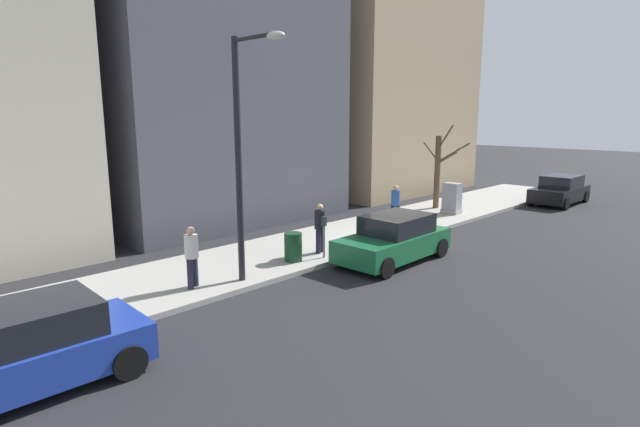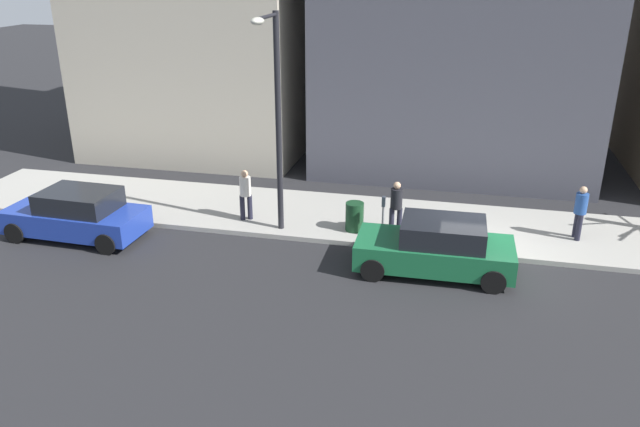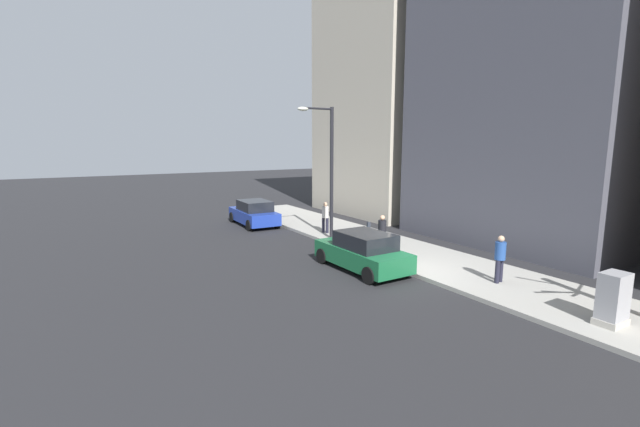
{
  "view_description": "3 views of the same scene",
  "coord_description": "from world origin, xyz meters",
  "px_view_note": "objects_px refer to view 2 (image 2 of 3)",
  "views": [
    {
      "loc": [
        -10.33,
        14.14,
        4.69
      ],
      "look_at": [
        1.27,
        2.29,
        1.4
      ],
      "focal_mm": 28.0,
      "sensor_mm": 36.0,
      "label": 1
    },
    {
      "loc": [
        -16.64,
        0.92,
        7.9
      ],
      "look_at": [
        0.09,
        4.79,
        0.94
      ],
      "focal_mm": 35.0,
      "sensor_mm": 36.0,
      "label": 2
    },
    {
      "loc": [
        -10.92,
        -11.75,
        4.95
      ],
      "look_at": [
        -0.43,
        5.63,
        1.58
      ],
      "focal_mm": 24.0,
      "sensor_mm": 36.0,
      "label": 3
    }
  ],
  "objects_px": {
    "parked_car_blue": "(77,215)",
    "parking_meter": "(383,213)",
    "trash_bin": "(355,217)",
    "pedestrian_near_meter": "(580,210)",
    "pedestrian_midblock": "(396,205)",
    "pedestrian_far_corner": "(245,192)",
    "parked_car_green": "(436,248)",
    "streetlamp": "(275,108)"
  },
  "relations": [
    {
      "from": "parking_meter",
      "to": "pedestrian_midblock",
      "type": "xyz_separation_m",
      "value": [
        0.5,
        -0.32,
        0.11
      ]
    },
    {
      "from": "pedestrian_midblock",
      "to": "pedestrian_far_corner",
      "type": "distance_m",
      "value": 4.81
    },
    {
      "from": "parked_car_blue",
      "to": "pedestrian_midblock",
      "type": "bearing_deg",
      "value": -75.38
    },
    {
      "from": "parked_car_green",
      "to": "pedestrian_far_corner",
      "type": "relative_size",
      "value": 2.55
    },
    {
      "from": "pedestrian_near_meter",
      "to": "pedestrian_far_corner",
      "type": "bearing_deg",
      "value": 84.3
    },
    {
      "from": "pedestrian_near_meter",
      "to": "pedestrian_midblock",
      "type": "distance_m",
      "value": 5.42
    },
    {
      "from": "parked_car_blue",
      "to": "pedestrian_near_meter",
      "type": "relative_size",
      "value": 2.57
    },
    {
      "from": "parked_car_blue",
      "to": "pedestrian_far_corner",
      "type": "relative_size",
      "value": 2.57
    },
    {
      "from": "parked_car_green",
      "to": "pedestrian_midblock",
      "type": "bearing_deg",
      "value": 32.21
    },
    {
      "from": "parking_meter",
      "to": "parked_car_blue",
      "type": "bearing_deg",
      "value": 100.11
    },
    {
      "from": "parking_meter",
      "to": "pedestrian_far_corner",
      "type": "bearing_deg",
      "value": 83.14
    },
    {
      "from": "parked_car_green",
      "to": "pedestrian_far_corner",
      "type": "height_order",
      "value": "pedestrian_far_corner"
    },
    {
      "from": "parked_car_green",
      "to": "parking_meter",
      "type": "bearing_deg",
      "value": 46.14
    },
    {
      "from": "trash_bin",
      "to": "parking_meter",
      "type": "bearing_deg",
      "value": -115.74
    },
    {
      "from": "parking_meter",
      "to": "streetlamp",
      "type": "bearing_deg",
      "value": 93.0
    },
    {
      "from": "parked_car_blue",
      "to": "pedestrian_near_meter",
      "type": "distance_m",
      "value": 15.13
    },
    {
      "from": "streetlamp",
      "to": "trash_bin",
      "type": "distance_m",
      "value": 4.14
    },
    {
      "from": "parked_car_green",
      "to": "streetlamp",
      "type": "xyz_separation_m",
      "value": [
        1.38,
        4.86,
        3.28
      ]
    },
    {
      "from": "parked_car_green",
      "to": "parking_meter",
      "type": "height_order",
      "value": "parked_car_green"
    },
    {
      "from": "pedestrian_near_meter",
      "to": "streetlamp",
      "type": "bearing_deg",
      "value": 89.42
    },
    {
      "from": "trash_bin",
      "to": "pedestrian_near_meter",
      "type": "distance_m",
      "value": 6.69
    },
    {
      "from": "parked_car_blue",
      "to": "parking_meter",
      "type": "xyz_separation_m",
      "value": [
        1.63,
        -9.15,
        0.24
      ]
    },
    {
      "from": "trash_bin",
      "to": "pedestrian_midblock",
      "type": "relative_size",
      "value": 0.54
    },
    {
      "from": "parking_meter",
      "to": "pedestrian_near_meter",
      "type": "xyz_separation_m",
      "value": [
        1.32,
        -5.68,
        0.11
      ]
    },
    {
      "from": "pedestrian_midblock",
      "to": "streetlamp",
      "type": "bearing_deg",
      "value": 174.22
    },
    {
      "from": "trash_bin",
      "to": "pedestrian_midblock",
      "type": "bearing_deg",
      "value": -87.51
    },
    {
      "from": "parking_meter",
      "to": "pedestrian_midblock",
      "type": "relative_size",
      "value": 0.81
    },
    {
      "from": "pedestrian_midblock",
      "to": "pedestrian_far_corner",
      "type": "bearing_deg",
      "value": 163.0
    },
    {
      "from": "parked_car_blue",
      "to": "streetlamp",
      "type": "bearing_deg",
      "value": -74.27
    },
    {
      "from": "parked_car_blue",
      "to": "parking_meter",
      "type": "relative_size",
      "value": 3.15
    },
    {
      "from": "trash_bin",
      "to": "pedestrian_near_meter",
      "type": "height_order",
      "value": "pedestrian_near_meter"
    },
    {
      "from": "parked_car_green",
      "to": "pedestrian_far_corner",
      "type": "bearing_deg",
      "value": 70.37
    },
    {
      "from": "parking_meter",
      "to": "pedestrian_midblock",
      "type": "bearing_deg",
      "value": -32.66
    },
    {
      "from": "streetlamp",
      "to": "pedestrian_near_meter",
      "type": "height_order",
      "value": "streetlamp"
    },
    {
      "from": "parked_car_green",
      "to": "pedestrian_near_meter",
      "type": "relative_size",
      "value": 2.55
    },
    {
      "from": "parked_car_green",
      "to": "parking_meter",
      "type": "xyz_separation_m",
      "value": [
        1.55,
        1.66,
        0.24
      ]
    },
    {
      "from": "parked_car_blue",
      "to": "trash_bin",
      "type": "distance_m",
      "value": 8.48
    },
    {
      "from": "pedestrian_near_meter",
      "to": "parked_car_blue",
      "type": "bearing_deg",
      "value": 91.15
    },
    {
      "from": "pedestrian_near_meter",
      "to": "parking_meter",
      "type": "bearing_deg",
      "value": 93.0
    },
    {
      "from": "parking_meter",
      "to": "streetlamp",
      "type": "xyz_separation_m",
      "value": [
        -0.17,
        3.2,
        3.04
      ]
    },
    {
      "from": "pedestrian_near_meter",
      "to": "pedestrian_midblock",
      "type": "xyz_separation_m",
      "value": [
        -0.82,
        5.36,
        0.0
      ]
    },
    {
      "from": "parked_car_green",
      "to": "trash_bin",
      "type": "distance_m",
      "value": 3.28
    }
  ]
}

